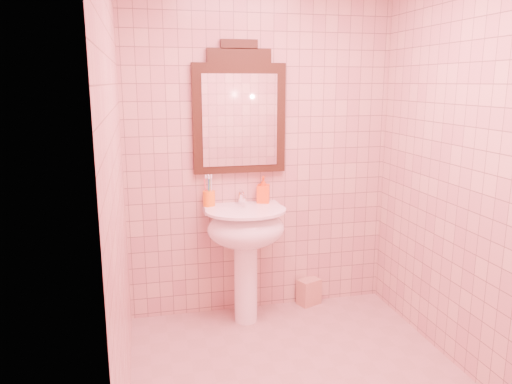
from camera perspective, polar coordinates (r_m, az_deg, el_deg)
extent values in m
cube|color=#D3A693|center=(3.73, 0.51, 4.78)|extent=(2.00, 0.02, 2.50)
cylinder|color=white|center=(3.72, -1.18, -9.61)|extent=(0.17, 0.17, 0.70)
ellipsoid|color=white|center=(3.58, -1.14, -4.24)|extent=(0.56, 0.46, 0.28)
cube|color=white|center=(3.71, -1.69, -1.82)|extent=(0.56, 0.15, 0.05)
cylinder|color=white|center=(3.55, -1.15, -2.14)|extent=(0.58, 0.58, 0.02)
cylinder|color=white|center=(3.69, -1.69, -0.69)|extent=(0.04, 0.04, 0.09)
cylinder|color=white|center=(3.63, -1.52, -0.34)|extent=(0.02, 0.10, 0.02)
cylinder|color=white|center=(3.59, -1.36, -0.83)|extent=(0.02, 0.02, 0.04)
cube|color=white|center=(3.69, -1.73, 0.18)|extent=(0.02, 0.07, 0.01)
cube|color=black|center=(3.65, -1.91, 8.36)|extent=(0.68, 0.05, 0.79)
cube|color=black|center=(3.65, -1.96, 15.33)|extent=(0.46, 0.05, 0.10)
cube|color=black|center=(3.65, -1.97, 16.53)|extent=(0.26, 0.05, 0.07)
cube|color=white|center=(3.62, -1.82, 8.17)|extent=(0.55, 0.01, 0.66)
cylinder|color=orange|center=(3.65, -5.40, -0.74)|extent=(0.09, 0.09, 0.11)
cylinder|color=silver|center=(3.64, -5.10, 0.00)|extent=(0.01, 0.01, 0.21)
cylinder|color=#338CD8|center=(3.66, -5.46, 0.05)|extent=(0.01, 0.01, 0.21)
cylinder|color=#E5334C|center=(3.64, -5.73, -0.03)|extent=(0.01, 0.01, 0.21)
cylinder|color=#3FBF59|center=(3.62, -5.37, -0.08)|extent=(0.01, 0.01, 0.21)
imported|color=#F04F14|center=(3.72, 0.84, 0.28)|extent=(0.12, 0.12, 0.20)
cube|color=tan|center=(4.10, 6.07, -11.26)|extent=(0.20, 0.17, 0.21)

